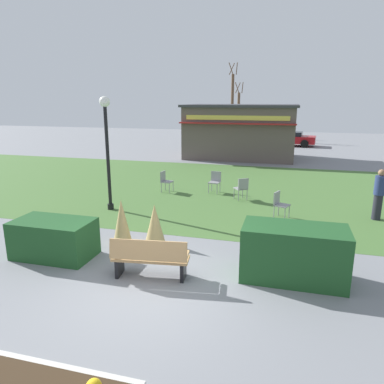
{
  "coord_description": "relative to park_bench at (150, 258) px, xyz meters",
  "views": [
    {
      "loc": [
        2.63,
        -6.36,
        3.87
      ],
      "look_at": [
        -0.08,
        3.62,
        1.21
      ],
      "focal_mm": 33.78,
      "sensor_mm": 36.0,
      "label": 1
    }
  ],
  "objects": [
    {
      "name": "hedge_right",
      "position": [
        3.05,
        0.8,
        0.12
      ],
      "size": [
        2.23,
        1.1,
        1.21
      ],
      "primitive_type": "cube",
      "color": "#1E4C23",
      "rests_on": "ground_plane"
    },
    {
      "name": "park_bench",
      "position": [
        0.0,
        0.0,
        0.0
      ],
      "size": [
        1.75,
        0.74,
        0.95
      ],
      "color": "tan",
      "rests_on": "ground_plane"
    },
    {
      "name": "food_kiosk",
      "position": [
        -0.46,
        17.86,
        1.3
      ],
      "size": [
        7.4,
        4.87,
        3.54
      ],
      "color": "#594C47",
      "rests_on": "ground_plane"
    },
    {
      "name": "cafe_chair_center",
      "position": [
        1.1,
        6.99,
        0.05
      ],
      "size": [
        0.61,
        0.61,
        0.89
      ],
      "color": "gray",
      "rests_on": "ground_plane"
    },
    {
      "name": "cafe_chair_east",
      "position": [
        -0.16,
        7.92,
        0.05
      ],
      "size": [
        0.5,
        0.5,
        0.89
      ],
      "color": "gray",
      "rests_on": "ground_plane"
    },
    {
      "name": "parked_car_west_slot",
      "position": [
        -2.17,
        25.4,
        0.16
      ],
      "size": [
        4.36,
        2.37,
        1.2
      ],
      "color": "silver",
      "rests_on": "ground_plane"
    },
    {
      "name": "cafe_chair_north",
      "position": [
        2.61,
        5.1,
        0.05
      ],
      "size": [
        0.57,
        0.57,
        0.89
      ],
      "color": "gray",
      "rests_on": "ground_plane"
    },
    {
      "name": "person_strolling",
      "position": [
        5.73,
        5.76,
        0.38
      ],
      "size": [
        0.34,
        0.34,
        1.69
      ],
      "rotation": [
        0.0,
        0.0,
        2.34
      ],
      "color": "#23232D",
      "rests_on": "ground_plane"
    },
    {
      "name": "lamppost_mid",
      "position": [
        -3.32,
        4.5,
        2.03
      ],
      "size": [
        0.36,
        0.36,
        3.98
      ],
      "color": "black",
      "rests_on": "ground_plane"
    },
    {
      "name": "tree_right_bg",
      "position": [
        -2.98,
        29.89,
        2.82
      ],
      "size": [
        0.91,
        0.96,
        7.33
      ],
      "color": "brown",
      "rests_on": "ground_plane"
    },
    {
      "name": "parked_car_center_slot",
      "position": [
        2.74,
        25.4,
        0.16
      ],
      "size": [
        4.36,
        2.37,
        1.2
      ],
      "color": "maroon",
      "rests_on": "ground_plane"
    },
    {
      "name": "lawn_patch",
      "position": [
        0.18,
        8.61,
        -0.48
      ],
      "size": [
        36.0,
        12.0,
        0.01
      ],
      "primitive_type": "cube",
      "color": "#446B33",
      "rests_on": "ground_plane"
    },
    {
      "name": "tree_left_bg",
      "position": [
        -2.73,
        32.61,
        1.97
      ],
      "size": [
        0.91,
        0.96,
        5.62
      ],
      "color": "brown",
      "rests_on": "ground_plane"
    },
    {
      "name": "hedge_left",
      "position": [
        -2.76,
        0.45,
        -0.0
      ],
      "size": [
        1.97,
        1.1,
        0.96
      ],
      "primitive_type": "cube",
      "color": "#1E4C23",
      "rests_on": "ground_plane"
    },
    {
      "name": "ground_plane",
      "position": [
        0.18,
        -0.46,
        -0.48
      ],
      "size": [
        80.0,
        80.0,
        0.0
      ],
      "primitive_type": "plane",
      "color": "slate"
    },
    {
      "name": "trash_bin",
      "position": [
        3.33,
        0.98,
        -0.02
      ],
      "size": [
        0.52,
        0.52,
        0.92
      ],
      "primitive_type": "cylinder",
      "color": "#2D4233",
      "rests_on": "ground_plane"
    },
    {
      "name": "cafe_chair_west",
      "position": [
        -2.25,
        7.45,
        0.05
      ],
      "size": [
        0.49,
        0.49,
        0.89
      ],
      "color": "gray",
      "rests_on": "ground_plane"
    },
    {
      "name": "ornamental_grass_behind_right",
      "position": [
        -1.5,
        1.71,
        0.14
      ],
      "size": [
        0.53,
        0.53,
        1.25
      ],
      "primitive_type": "cone",
      "color": "tan",
      "rests_on": "ground_plane"
    },
    {
      "name": "ornamental_grass_behind_left",
      "position": [
        -0.63,
        1.95,
        0.08
      ],
      "size": [
        0.57,
        0.57,
        1.11
      ],
      "primitive_type": "cone",
      "color": "tan",
      "rests_on": "ground_plane"
    }
  ]
}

